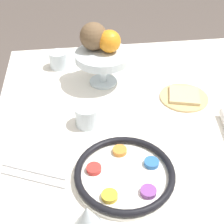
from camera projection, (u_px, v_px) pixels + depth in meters
dining_table at (145, 197)px, 1.29m from camera, size 1.24×1.06×0.77m
seder_plate at (125, 173)px, 0.87m from camera, size 0.28×0.28×0.03m
wine_glass at (88, 219)px, 0.66m from camera, size 0.06×0.06×0.14m
fruit_stand at (103, 59)px, 1.20m from camera, size 0.22×0.22×0.13m
orange_fruit at (110, 41)px, 1.16m from camera, size 0.09×0.09×0.09m
coconut at (94, 36)px, 1.17m from camera, size 0.10×0.10×0.10m
bread_plate at (184, 97)px, 1.17m from camera, size 0.18×0.18×0.02m
cup_near at (87, 116)px, 1.03m from camera, size 0.08×0.08×0.07m
cup_mid at (59, 60)px, 1.34m from camera, size 0.08×0.08×0.07m
fork_left at (34, 178)px, 0.87m from camera, size 0.10×0.19×0.01m
fork_right at (34, 170)px, 0.89m from camera, size 0.10×0.19×0.01m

